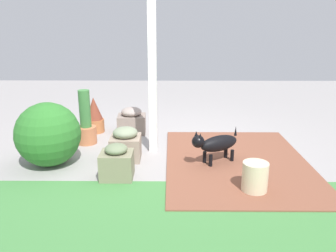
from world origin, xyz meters
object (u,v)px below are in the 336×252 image
object	(u,v)px
round_shrub	(48,134)
dog	(216,144)
ceramic_urn	(255,177)
stone_planter_nearest	(132,121)
stone_planter_far	(117,162)
terracotta_pot_tall	(86,125)
stone_planter_mid	(126,144)
terracotta_pot_spiky	(94,116)
porch_pillar	(152,61)

from	to	relation	value
round_shrub	dog	xyz separation A→B (m)	(-2.08, -0.04, -0.13)
dog	ceramic_urn	world-z (taller)	dog
stone_planter_nearest	dog	distance (m)	1.74
stone_planter_far	terracotta_pot_tall	world-z (taller)	terracotta_pot_tall
round_shrub	dog	distance (m)	2.09
stone_planter_mid	terracotta_pot_spiky	xyz separation A→B (m)	(0.66, -1.15, 0.07)
stone_planter_nearest	round_shrub	distance (m)	1.58
round_shrub	stone_planter_nearest	bearing A→B (deg)	-124.32
terracotta_pot_spiky	stone_planter_nearest	bearing A→B (deg)	175.70
terracotta_pot_tall	round_shrub	bearing A→B (deg)	71.39
stone_planter_far	terracotta_pot_tall	bearing A→B (deg)	-61.73
round_shrub	ceramic_urn	bearing A→B (deg)	163.69
stone_planter_far	terracotta_pot_spiky	xyz separation A→B (m)	(0.63, -1.72, 0.08)
porch_pillar	stone_planter_nearest	world-z (taller)	porch_pillar
round_shrub	terracotta_pot_tall	size ratio (longest dim) A/B	1.00
terracotta_pot_spiky	ceramic_urn	bearing A→B (deg)	136.21
porch_pillar	stone_planter_far	distance (m)	1.42
stone_planter_mid	stone_planter_nearest	bearing A→B (deg)	-87.69
stone_planter_mid	ceramic_urn	world-z (taller)	stone_planter_mid
terracotta_pot_spiky	stone_planter_mid	bearing A→B (deg)	119.73
porch_pillar	stone_planter_nearest	bearing A→B (deg)	-63.87
dog	porch_pillar	bearing A→B (deg)	-29.61
stone_planter_far	ceramic_urn	size ratio (longest dim) A/B	1.26
porch_pillar	stone_planter_far	size ratio (longest dim) A/B	6.02
stone_planter_mid	ceramic_urn	bearing A→B (deg)	148.79
stone_planter_far	stone_planter_mid	bearing A→B (deg)	-92.87
round_shrub	terracotta_pot_spiky	size ratio (longest dim) A/B	1.38
porch_pillar	round_shrub	xyz separation A→B (m)	(1.27, 0.50, -0.85)
stone_planter_nearest	stone_planter_far	bearing A→B (deg)	90.55
porch_pillar	dog	bearing A→B (deg)	150.39
stone_planter_mid	stone_planter_far	distance (m)	0.57
stone_planter_nearest	terracotta_pot_tall	xyz separation A→B (m)	(0.62, 0.50, 0.09)
porch_pillar	round_shrub	world-z (taller)	porch_pillar
porch_pillar	stone_planter_far	bearing A→B (deg)	66.99
stone_planter_nearest	ceramic_urn	xyz separation A→B (m)	(-1.52, 2.00, -0.03)
terracotta_pot_tall	ceramic_urn	size ratio (longest dim) A/B	2.43
terracotta_pot_tall	dog	xyz separation A→B (m)	(-1.81, 0.76, -0.01)
stone_planter_far	round_shrub	xyz separation A→B (m)	(0.90, -0.38, 0.21)
stone_planter_nearest	ceramic_urn	size ratio (longest dim) A/B	1.40
stone_planter_nearest	terracotta_pot_tall	world-z (taller)	terracotta_pot_tall
porch_pillar	ceramic_urn	xyz separation A→B (m)	(-1.13, 1.20, -1.08)
terracotta_pot_spiky	dog	world-z (taller)	terracotta_pot_spiky
terracotta_pot_spiky	terracotta_pot_tall	bearing A→B (deg)	89.61
stone_planter_mid	terracotta_pot_tall	xyz separation A→B (m)	(0.66, -0.60, 0.08)
porch_pillar	stone_planter_mid	size ratio (longest dim) A/B	5.71
stone_planter_mid	dog	xyz separation A→B (m)	(-1.15, 0.15, 0.06)
terracotta_pot_spiky	terracotta_pot_tall	size ratio (longest dim) A/B	0.72
stone_planter_far	porch_pillar	bearing A→B (deg)	-113.01
porch_pillar	round_shrub	bearing A→B (deg)	21.42
porch_pillar	round_shrub	size ratio (longest dim) A/B	3.12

